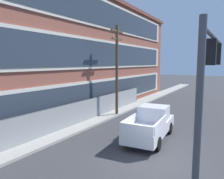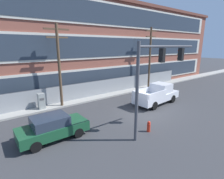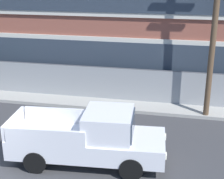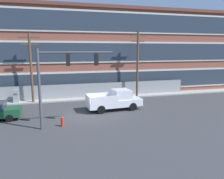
% 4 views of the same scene
% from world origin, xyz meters
% --- Properties ---
extents(sidewalk_building_side, '(80.00, 1.85, 0.16)m').
position_xyz_m(sidewalk_building_side, '(0.00, 6.86, 0.08)').
color(sidewalk_building_side, '#9E9B93').
rests_on(sidewalk_building_side, ground).
extents(chain_link_fence, '(29.72, 0.06, 1.88)m').
position_xyz_m(chain_link_fence, '(-0.23, 7.27, 0.96)').
color(chain_link_fence, gray).
rests_on(chain_link_fence, ground).
extents(pickup_truck_white, '(5.66, 2.35, 2.03)m').
position_xyz_m(pickup_truck_white, '(3.38, 1.28, 0.96)').
color(pickup_truck_white, silver).
rests_on(pickup_truck_white, ground).
extents(utility_pole_midblock, '(2.01, 0.26, 8.18)m').
position_xyz_m(utility_pole_midblock, '(7.64, 6.16, 4.47)').
color(utility_pole_midblock, brown).
rests_on(utility_pole_midblock, ground).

